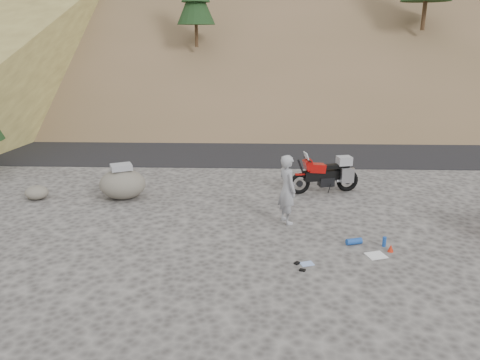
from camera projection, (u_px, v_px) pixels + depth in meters
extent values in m
plane|color=#403D3B|center=(288.00, 226.00, 12.41)|extent=(140.00, 140.00, 0.00)
cube|color=black|center=(275.00, 147.00, 20.99)|extent=(120.00, 7.00, 0.05)
cylinder|color=#351F13|center=(196.00, 33.00, 24.41)|extent=(0.17, 0.17, 1.40)
cone|color=black|center=(196.00, 2.00, 23.95)|extent=(2.00, 2.00, 2.25)
cylinder|color=#351F13|center=(424.00, 12.00, 24.69)|extent=(0.22, 0.22, 1.82)
torus|color=black|center=(300.00, 184.00, 14.78)|extent=(0.70, 0.28, 0.69)
cylinder|color=black|center=(300.00, 184.00, 14.78)|extent=(0.22, 0.11, 0.21)
torus|color=black|center=(347.00, 181.00, 15.08)|extent=(0.74, 0.31, 0.73)
cylinder|color=black|center=(347.00, 181.00, 15.08)|extent=(0.24, 0.13, 0.23)
cylinder|color=black|center=(303.00, 172.00, 14.68)|extent=(0.39, 0.15, 0.84)
cylinder|color=black|center=(308.00, 159.00, 14.59)|extent=(0.19, 0.64, 0.05)
cube|color=black|center=(323.00, 175.00, 14.86)|extent=(1.27, 0.53, 0.31)
cube|color=black|center=(326.00, 181.00, 14.94)|extent=(0.53, 0.41, 0.29)
cube|color=#970A08|center=(317.00, 168.00, 14.74)|extent=(0.60, 0.43, 0.32)
cube|color=#970A08|center=(308.00, 165.00, 14.64)|extent=(0.39, 0.42, 0.37)
cube|color=silver|center=(306.00, 156.00, 14.55)|extent=(0.19, 0.33, 0.26)
cube|color=black|center=(332.00, 166.00, 14.82)|extent=(0.61, 0.35, 0.12)
cube|color=black|center=(343.00, 167.00, 14.91)|extent=(0.40, 0.27, 0.10)
cube|color=#B4B5B9|center=(347.00, 176.00, 14.73)|extent=(0.43, 0.22, 0.47)
cube|color=#B4B5B9|center=(341.00, 171.00, 15.23)|extent=(0.43, 0.22, 0.47)
cube|color=#949499|center=(344.00, 161.00, 14.85)|extent=(0.51, 0.44, 0.27)
cube|color=#970A08|center=(300.00, 174.00, 14.69)|extent=(0.33, 0.19, 0.04)
cylinder|color=black|center=(329.00, 188.00, 14.83)|extent=(0.07, 0.22, 0.38)
cylinder|color=#B4B5B9|center=(343.00, 180.00, 14.89)|extent=(0.48, 0.20, 0.13)
imported|color=#949499|center=(286.00, 222.00, 12.67)|extent=(0.69, 0.81, 1.88)
ellipsoid|color=#5C584F|center=(123.00, 184.00, 14.37)|extent=(1.64, 1.48, 0.92)
cube|color=#949499|center=(121.00, 167.00, 14.20)|extent=(0.80, 0.72, 0.18)
ellipsoid|color=#5C584F|center=(37.00, 193.00, 14.36)|extent=(0.89, 0.85, 0.42)
cube|color=white|center=(376.00, 255.00, 10.75)|extent=(0.52, 0.48, 0.01)
cylinder|color=#194499|center=(354.00, 241.00, 11.31)|extent=(0.41, 0.26, 0.15)
cylinder|color=#194499|center=(384.00, 242.00, 11.18)|extent=(0.10, 0.10, 0.24)
cone|color=red|center=(391.00, 248.00, 10.92)|extent=(0.16, 0.16, 0.18)
cube|color=black|center=(302.00, 270.00, 10.06)|extent=(0.15, 0.13, 0.04)
cube|color=black|center=(297.00, 263.00, 10.36)|extent=(0.15, 0.15, 0.04)
cube|color=#8EA8DC|center=(307.00, 264.00, 10.36)|extent=(0.34, 0.29, 0.01)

